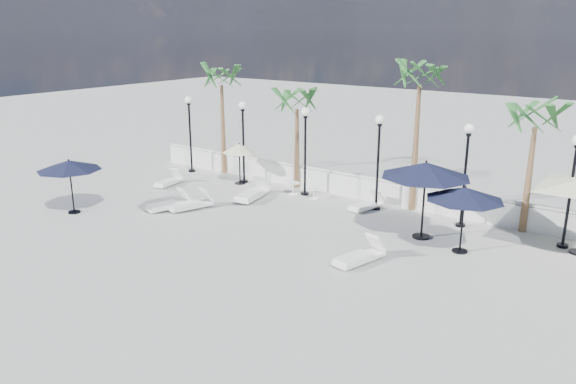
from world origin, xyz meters
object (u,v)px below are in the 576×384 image
Objects in this scene: lounger_3 at (191,204)px; lounger_5 at (360,256)px; parasol_navy_left at (69,166)px; parasol_navy_mid at (426,170)px; parasol_cream_small at (239,149)px; lounger_0 at (169,204)px; lounger_4 at (367,205)px; lounger_2 at (253,193)px; lounger_1 at (169,181)px; parasol_navy_right at (465,194)px.

lounger_5 is (8.17, -0.73, 0.00)m from lounger_3.
parasol_navy_mid is (12.32, 5.53, 0.51)m from parasol_navy_left.
parasol_cream_small is at bearing 170.40° from parasol_navy_mid.
lounger_0 is 0.98× the size of lounger_5.
lounger_5 reaches higher than lounger_4.
parasol_cream_small is at bearing -167.03° from lounger_4.
lounger_2 is at bearing 179.30° from parasol_navy_mid.
parasol_navy_mid reaches higher than lounger_3.
parasol_cream_small reaches higher than lounger_2.
lounger_1 is 4.58m from lounger_2.
lounger_3 reaches higher than lounger_1.
lounger_4 is at bearing 154.95° from parasol_navy_right.
parasol_navy_right reaches higher than lounger_3.
lounger_2 is 2.81m from lounger_3.
lounger_2 is at bearing -148.50° from lounger_4.
parasol_cream_small reaches higher than lounger_0.
parasol_navy_mid is 9.96m from parasol_cream_small.
lounger_4 is at bearing 2.21° from lounger_1.
parasol_navy_right is (11.10, 2.54, 1.75)m from lounger_0.
lounger_1 is 3.63m from parasol_cream_small.
lounger_2 is 0.91× the size of parasol_navy_left.
lounger_1 is 12.49m from parasol_navy_mid.
lounger_2 is 1.16× the size of parasol_cream_small.
parasol_navy_left is 7.62m from parasol_cream_small.
lounger_2 is at bearing -37.27° from parasol_cream_small.
lounger_0 is 1.13× the size of lounger_1.
parasol_navy_right reaches higher than lounger_0.
parasol_navy_mid is at bearing 162.62° from parasol_navy_right.
lounger_1 is 5.28m from parasol_navy_left.
parasol_navy_mid reaches higher than lounger_5.
parasol_cream_small is (-6.72, -0.02, 1.47)m from lounger_4.
lounger_4 is (9.21, 2.22, 0.00)m from lounger_1.
lounger_0 is at bearing -167.11° from parasol_navy_right.
parasol_cream_small is (-0.95, 4.15, 1.44)m from lounger_3.
lounger_2 is (1.80, 3.12, 0.04)m from lounger_0.
lounger_1 is 0.88× the size of parasol_cream_small.
parasol_navy_right is (9.29, -0.58, 1.71)m from lounger_2.
lounger_1 is 0.69× the size of parasol_navy_left.
parasol_navy_left reaches higher than lounger_1.
parasol_navy_mid reaches higher than lounger_0.
parasol_cream_small is at bearing 130.88° from lounger_2.
lounger_3 is at bearing -169.07° from parasol_navy_right.
lounger_1 is at bearing -138.46° from parasol_cream_small.
lounger_0 is at bearing -167.31° from lounger_5.
lounger_4 is at bearing 51.28° from lounger_0.
lounger_2 is at bearing 168.81° from lounger_5.
lounger_3 is 0.77× the size of parasol_navy_right.
lounger_1 is at bearing -177.47° from parasol_navy_mid.
parasol_navy_mid is at bearing -15.80° from lounger_4.
parasol_cream_small is at bearing 30.21° from lounger_1.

